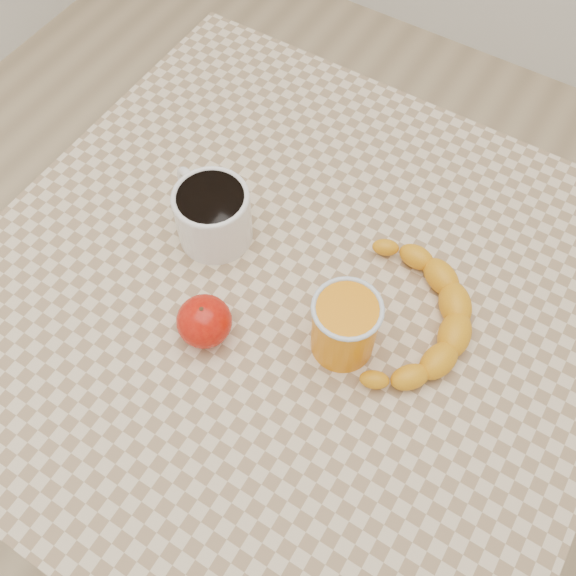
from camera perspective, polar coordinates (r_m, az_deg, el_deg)
The scene contains 6 objects.
ground at distance 1.50m, azimuth 0.00°, elevation -14.99°, with size 3.00×3.00×0.00m, color tan.
table at distance 0.88m, azimuth 0.00°, elevation -3.48°, with size 0.80×0.80×0.75m.
coffee_mug at distance 0.82m, azimuth -6.79°, elevation 6.67°, with size 0.15×0.13×0.08m.
orange_juice_glass at distance 0.73m, azimuth 5.06°, elevation -3.39°, with size 0.08×0.08×0.09m.
apple at distance 0.76m, azimuth -7.45°, elevation -2.95°, with size 0.08×0.08×0.06m.
banana at distance 0.78m, azimuth 10.93°, elevation -2.49°, with size 0.22×0.28×0.04m, color #F0A215, non-canonical shape.
Camera 1 is at (0.21, -0.34, 1.45)m, focal length 40.00 mm.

